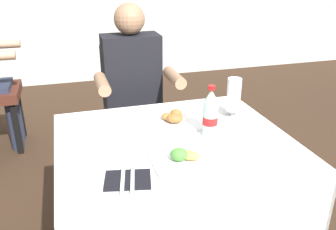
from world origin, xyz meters
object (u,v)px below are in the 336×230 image
plate_near_camera (181,158)px  cola_bottle_primary (210,114)px  seated_diner_far (134,93)px  napkin_cutlery_set (128,179)px  main_dining_table (174,171)px  plate_far_diner (175,119)px  chair_far_diner_seat (137,108)px  beer_glass_left (234,97)px

plate_near_camera → cola_bottle_primary: bearing=43.7°
seated_diner_far → cola_bottle_primary: 0.78m
cola_bottle_primary → napkin_cutlery_set: bearing=-148.7°
main_dining_table → seated_diner_far: bearing=92.9°
plate_far_diner → napkin_cutlery_set: size_ratio=1.20×
chair_far_diner_seat → cola_bottle_primary: (0.17, -0.85, 0.28)m
seated_diner_far → plate_far_diner: (0.10, -0.57, 0.04)m
cola_bottle_primary → beer_glass_left: bearing=40.5°
seated_diner_far → plate_near_camera: (0.00, -0.94, 0.04)m
chair_far_diner_seat → beer_glass_left: chair_far_diner_seat is taller
chair_far_diner_seat → plate_far_diner: 0.71m
plate_far_diner → cola_bottle_primary: cola_bottle_primary is taller
cola_bottle_primary → chair_far_diner_seat: bearing=101.3°
main_dining_table → plate_near_camera: size_ratio=4.76×
main_dining_table → beer_glass_left: size_ratio=5.09×
chair_far_diner_seat → plate_far_diner: (0.06, -0.68, 0.20)m
cola_bottle_primary → seated_diner_far: bearing=105.7°
seated_diner_far → plate_far_diner: 0.58m
beer_glass_left → cola_bottle_primary: bearing=-139.5°
plate_far_diner → beer_glass_left: (0.31, -0.00, 0.09)m
chair_far_diner_seat → plate_far_diner: bearing=-85.0°
plate_far_diner → seated_diner_far: bearing=99.7°
beer_glass_left → cola_bottle_primary: 0.27m
plate_near_camera → cola_bottle_primary: cola_bottle_primary is taller
beer_glass_left → main_dining_table: bearing=-155.9°
main_dining_table → beer_glass_left: (0.37, 0.17, 0.28)m
plate_far_diner → cola_bottle_primary: (0.11, -0.18, 0.09)m
main_dining_table → plate_far_diner: (0.06, 0.17, 0.19)m
chair_far_diner_seat → cola_bottle_primary: bearing=-78.7°
main_dining_table → plate_far_diner: 0.26m
chair_far_diner_seat → plate_near_camera: chair_far_diner_seat is taller
main_dining_table → seated_diner_far: (-0.04, 0.74, 0.15)m
seated_diner_far → napkin_cutlery_set: size_ratio=6.42×
seated_diner_far → cola_bottle_primary: bearing=-74.3°
main_dining_table → beer_glass_left: 0.49m
plate_near_camera → beer_glass_left: size_ratio=1.07×
seated_diner_far → plate_far_diner: seated_diner_far is taller
chair_far_diner_seat → beer_glass_left: bearing=-61.3°
chair_far_diner_seat → beer_glass_left: (0.37, -0.68, 0.28)m
seated_diner_far → cola_bottle_primary: size_ratio=5.16×
seated_diner_far → beer_glass_left: size_ratio=6.07×
plate_near_camera → plate_far_diner: size_ratio=0.94×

